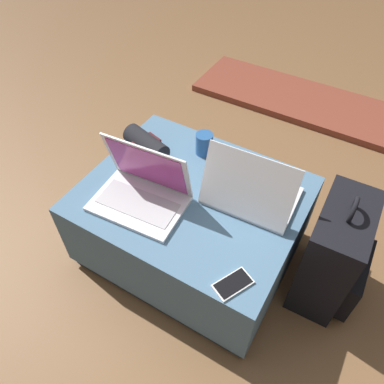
{
  "coord_description": "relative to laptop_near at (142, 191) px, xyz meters",
  "views": [
    {
      "loc": [
        0.52,
        -0.88,
        1.52
      ],
      "look_at": [
        0.03,
        -0.06,
        0.48
      ],
      "focal_mm": 35.0,
      "sensor_mm": 36.0,
      "label": 1
    }
  ],
  "objects": [
    {
      "name": "coffee_mug",
      "position": [
        0.08,
        0.37,
        -0.0
      ],
      "size": [
        0.12,
        0.08,
        0.1
      ],
      "color": "#285693",
      "rests_on": "ottoman"
    },
    {
      "name": "backpack",
      "position": [
        0.74,
        0.25,
        -0.21
      ],
      "size": [
        0.25,
        0.36,
        0.57
      ],
      "rotation": [
        0.0,
        0.0,
        1.6
      ],
      "color": "black",
      "rests_on": "ground_plane"
    },
    {
      "name": "laptop_far",
      "position": [
        0.37,
        0.21,
        0.0
      ],
      "size": [
        0.36,
        0.28,
        0.26
      ],
      "rotation": [
        0.0,
        0.0,
        3.19
      ],
      "color": "silver",
      "rests_on": "ottoman"
    },
    {
      "name": "ottoman",
      "position": [
        0.15,
        0.13,
        -0.25
      ],
      "size": [
        0.88,
        0.72,
        0.4
      ],
      "color": "#2A3D4E",
      "rests_on": "ground_plane"
    },
    {
      "name": "laptop_near",
      "position": [
        0.0,
        0.0,
        0.0
      ],
      "size": [
        0.37,
        0.27,
        0.25
      ],
      "rotation": [
        0.0,
        0.0,
        0.08
      ],
      "color": "silver",
      "rests_on": "ottoman"
    },
    {
      "name": "fireplace_hearth",
      "position": [
        0.15,
        1.56,
        -0.42
      ],
      "size": [
        1.4,
        0.5,
        0.04
      ],
      "color": "brown",
      "rests_on": "ground_plane"
    },
    {
      "name": "wrist_brace",
      "position": [
        -0.16,
        0.25,
        -0.01
      ],
      "size": [
        0.24,
        0.15,
        0.09
      ],
      "rotation": [
        0.0,
        0.0,
        2.87
      ],
      "color": "black",
      "rests_on": "ottoman"
    },
    {
      "name": "cell_phone",
      "position": [
        0.48,
        -0.16,
        -0.05
      ],
      "size": [
        0.12,
        0.15,
        0.01
      ],
      "rotation": [
        0.0,
        0.0,
        5.82
      ],
      "color": "white",
      "rests_on": "ottoman"
    },
    {
      "name": "ground_plane",
      "position": [
        0.15,
        0.13,
        -0.45
      ],
      "size": [
        14.0,
        14.0,
        0.0
      ],
      "primitive_type": "plane",
      "color": "brown"
    }
  ]
}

